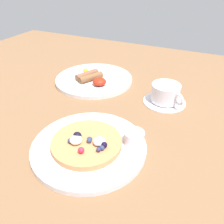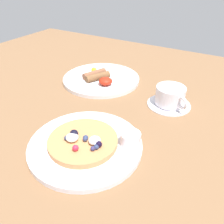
{
  "view_description": "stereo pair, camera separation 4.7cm",
  "coord_description": "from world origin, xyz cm",
  "px_view_note": "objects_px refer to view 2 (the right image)",
  "views": [
    {
      "loc": [
        24.34,
        -40.59,
        35.81
      ],
      "look_at": [
        3.94,
        3.06,
        4.0
      ],
      "focal_mm": 36.55,
      "sensor_mm": 36.0,
      "label": 1
    },
    {
      "loc": [
        28.48,
        -38.41,
        35.81
      ],
      "look_at": [
        3.94,
        3.06,
        4.0
      ],
      "focal_mm": 36.55,
      "sensor_mm": 36.0,
      "label": 2
    }
  ],
  "objects_px": {
    "coffee_saucer": "(169,104)",
    "coffee_cup": "(171,95)",
    "pancake_plate": "(86,145)",
    "syrup_ramekin": "(131,139)",
    "breakfast_plate": "(101,79)"
  },
  "relations": [
    {
      "from": "pancake_plate",
      "to": "coffee_saucer",
      "type": "xyz_separation_m",
      "value": [
        0.1,
        0.28,
        -0.0
      ]
    },
    {
      "from": "pancake_plate",
      "to": "coffee_cup",
      "type": "distance_m",
      "value": 0.3
    },
    {
      "from": "pancake_plate",
      "to": "syrup_ramekin",
      "type": "xyz_separation_m",
      "value": [
        0.09,
        0.05,
        0.02
      ]
    },
    {
      "from": "breakfast_plate",
      "to": "coffee_saucer",
      "type": "relative_size",
      "value": 2.13
    },
    {
      "from": "syrup_ramekin",
      "to": "breakfast_plate",
      "type": "relative_size",
      "value": 0.17
    },
    {
      "from": "syrup_ramekin",
      "to": "coffee_saucer",
      "type": "height_order",
      "value": "syrup_ramekin"
    },
    {
      "from": "pancake_plate",
      "to": "syrup_ramekin",
      "type": "height_order",
      "value": "syrup_ramekin"
    },
    {
      "from": "pancake_plate",
      "to": "coffee_cup",
      "type": "relative_size",
      "value": 2.51
    },
    {
      "from": "breakfast_plate",
      "to": "pancake_plate",
      "type": "bearing_deg",
      "value": -62.98
    },
    {
      "from": "coffee_cup",
      "to": "syrup_ramekin",
      "type": "bearing_deg",
      "value": -93.76
    },
    {
      "from": "breakfast_plate",
      "to": "coffee_cup",
      "type": "height_order",
      "value": "coffee_cup"
    },
    {
      "from": "coffee_saucer",
      "to": "coffee_cup",
      "type": "distance_m",
      "value": 0.03
    },
    {
      "from": "coffee_saucer",
      "to": "coffee_cup",
      "type": "xyz_separation_m",
      "value": [
        0.0,
        -0.0,
        0.03
      ]
    },
    {
      "from": "syrup_ramekin",
      "to": "coffee_saucer",
      "type": "xyz_separation_m",
      "value": [
        0.01,
        0.23,
        -0.02
      ]
    },
    {
      "from": "syrup_ramekin",
      "to": "coffee_cup",
      "type": "relative_size",
      "value": 0.44
    }
  ]
}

